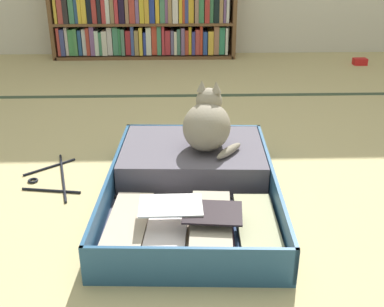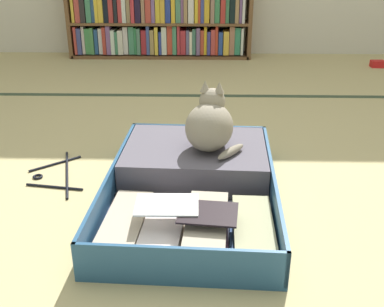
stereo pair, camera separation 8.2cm
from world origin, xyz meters
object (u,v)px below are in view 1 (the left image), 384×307
Objects in this scene: clothes_hanger at (53,178)px; bookshelf at (142,8)px; black_cat at (207,124)px; small_red_pouch at (360,62)px; open_suitcase at (192,179)px.

bookshelf is at bearing 83.85° from clothes_hanger.
black_cat is 0.66m from clothes_hanger.
black_cat reaches higher than clothes_hanger.
bookshelf is 5.52× the size of black_cat.
small_red_pouch is (1.69, -0.32, -0.36)m from bookshelf.
small_red_pouch is at bearing -10.56° from bookshelf.
bookshelf is 2.20m from clothes_hanger.
bookshelf is 2.19m from black_cat.
bookshelf reaches higher than clothes_hanger.
black_cat is at bearing 62.74° from open_suitcase.
clothes_hanger is (-0.62, -0.00, -0.22)m from black_cat.
open_suitcase is at bearing -117.26° from black_cat.
clothes_hanger is at bearing 168.35° from open_suitcase.
open_suitcase is 0.58m from clothes_hanger.
small_red_pouch is at bearing 55.23° from open_suitcase.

